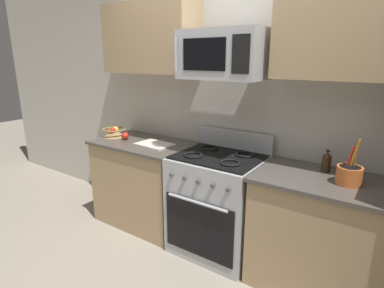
# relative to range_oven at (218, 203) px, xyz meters

# --- Properties ---
(wall_back) EXTENTS (8.00, 0.10, 2.60)m
(wall_back) POSITION_rel_range_oven_xyz_m (0.00, 0.39, 0.83)
(wall_back) COLOR beige
(wall_back) RESTS_ON ground
(counter_left) EXTENTS (1.04, 0.65, 0.91)m
(counter_left) POSITION_rel_range_oven_xyz_m (-0.91, -0.00, -0.02)
(counter_left) COLOR tan
(counter_left) RESTS_ON ground
(range_oven) EXTENTS (0.76, 0.69, 1.09)m
(range_oven) POSITION_rel_range_oven_xyz_m (0.00, 0.00, 0.00)
(range_oven) COLOR #B2B5BA
(range_oven) RESTS_ON ground
(counter_right) EXTENTS (1.04, 0.65, 0.91)m
(counter_right) POSITION_rel_range_oven_xyz_m (0.91, -0.00, -0.02)
(counter_right) COLOR tan
(counter_right) RESTS_ON ground
(microwave) EXTENTS (0.70, 0.44, 0.39)m
(microwave) POSITION_rel_range_oven_xyz_m (-0.00, 0.03, 1.31)
(microwave) COLOR #B2B5BA
(upper_cabinets_left) EXTENTS (1.03, 0.34, 0.68)m
(upper_cabinets_left) POSITION_rel_range_oven_xyz_m (-0.92, 0.17, 1.47)
(upper_cabinets_left) COLOR tan
(upper_cabinets_right) EXTENTS (1.03, 0.34, 0.68)m
(upper_cabinets_right) POSITION_rel_range_oven_xyz_m (0.92, 0.17, 1.47)
(upper_cabinets_right) COLOR tan
(utensil_crock) EXTENTS (0.17, 0.17, 0.33)m
(utensil_crock) POSITION_rel_range_oven_xyz_m (1.03, -0.02, 0.51)
(utensil_crock) COLOR #D1662D
(utensil_crock) RESTS_ON counter_right
(fruit_basket) EXTENTS (0.25, 0.25, 0.11)m
(fruit_basket) POSITION_rel_range_oven_xyz_m (-1.33, -0.01, 0.49)
(fruit_basket) COLOR #9E7A4C
(fruit_basket) RESTS_ON counter_left
(apple_loose) EXTENTS (0.08, 0.08, 0.08)m
(apple_loose) POSITION_rel_range_oven_xyz_m (-1.14, -0.04, 0.48)
(apple_loose) COLOR red
(apple_loose) RESTS_ON counter_left
(cutting_board) EXTENTS (0.38, 0.27, 0.02)m
(cutting_board) POSITION_rel_range_oven_xyz_m (-0.73, -0.03, 0.45)
(cutting_board) COLOR silver
(cutting_board) RESTS_ON counter_left
(bottle_soy) EXTENTS (0.07, 0.07, 0.17)m
(bottle_soy) POSITION_rel_range_oven_xyz_m (0.85, 0.16, 0.52)
(bottle_soy) COLOR #382314
(bottle_soy) RESTS_ON counter_right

